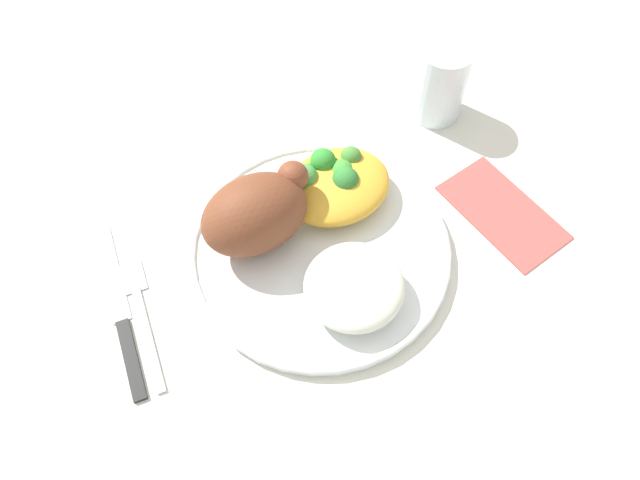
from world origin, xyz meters
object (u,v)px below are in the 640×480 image
at_px(roasted_chicken, 256,213).
at_px(napkin, 503,212).
at_px(rice_pile, 352,287).
at_px(knife, 122,322).
at_px(mac_cheese_with_broccoli, 334,183).
at_px(water_glass, 440,82).
at_px(plate, 320,249).
at_px(fork, 143,316).

relative_size(roasted_chicken, napkin, 0.86).
distance_m(rice_pile, knife, 0.22).
bearing_deg(rice_pile, roasted_chicken, 112.87).
relative_size(roasted_chicken, rice_pile, 1.20).
bearing_deg(knife, rice_pile, -24.27).
height_order(rice_pile, mac_cheese_with_broccoli, mac_cheese_with_broccoli).
relative_size(mac_cheese_with_broccoli, napkin, 0.85).
distance_m(knife, napkin, 0.39).
xyz_separation_m(roasted_chicken, mac_cheese_with_broccoli, (0.09, 0.01, -0.02)).
bearing_deg(napkin, water_glass, 81.96).
relative_size(mac_cheese_with_broccoli, water_glass, 1.23).
bearing_deg(roasted_chicken, napkin, -21.82).
bearing_deg(roasted_chicken, plate, -41.90).
height_order(mac_cheese_with_broccoli, fork, mac_cheese_with_broccoli).
xyz_separation_m(plate, rice_pile, (-0.00, -0.06, 0.02)).
height_order(mac_cheese_with_broccoli, water_glass, water_glass).
relative_size(knife, water_glass, 2.09).
bearing_deg(mac_cheese_with_broccoli, napkin, -34.42).
bearing_deg(water_glass, fork, -168.74).
bearing_deg(fork, plate, -7.17).
relative_size(rice_pile, fork, 0.65).
xyz_separation_m(plate, knife, (-0.20, 0.03, -0.00)).
bearing_deg(rice_pile, plate, 88.14).
xyz_separation_m(water_glass, napkin, (-0.02, -0.15, -0.04)).
height_order(fork, napkin, fork).
xyz_separation_m(rice_pile, fork, (-0.18, 0.08, -0.03)).
distance_m(rice_pile, mac_cheese_with_broccoli, 0.12).
bearing_deg(water_glass, knife, -169.73).
height_order(mac_cheese_with_broccoli, knife, mac_cheese_with_broccoli).
bearing_deg(roasted_chicken, water_glass, 13.03).
bearing_deg(napkin, rice_pile, -177.31).
xyz_separation_m(plate, water_glass, (0.21, 0.10, 0.04)).
distance_m(roasted_chicken, napkin, 0.26).
height_order(plate, water_glass, water_glass).
distance_m(plate, rice_pile, 0.07).
xyz_separation_m(rice_pile, water_glass, (0.21, 0.16, 0.01)).
height_order(plate, mac_cheese_with_broccoli, mac_cheese_with_broccoli).
bearing_deg(water_glass, rice_pile, -142.69).
height_order(rice_pile, fork, rice_pile).
relative_size(plate, rice_pile, 2.78).
relative_size(rice_pile, napkin, 0.71).
bearing_deg(plate, fork, 172.83).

